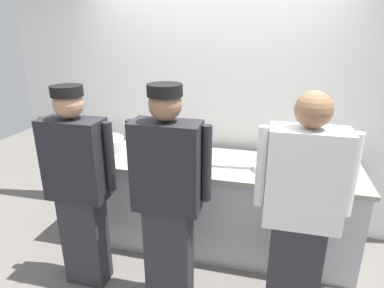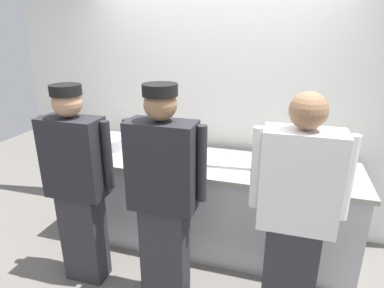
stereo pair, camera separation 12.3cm
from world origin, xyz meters
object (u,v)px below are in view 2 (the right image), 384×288
Objects in this scene: chef_near_left at (78,183)px; deli_cup at (166,144)px; ramekin_green_sauce at (153,150)px; chef_center at (163,195)px; ramekin_red_sauce at (336,174)px; chefs_knife at (183,154)px; chef_far_right at (296,215)px; squeeze_bottle_primary at (161,148)px; plate_stack_rear at (263,169)px; sheet_tray at (224,161)px; ramekin_yellow_sauce at (137,144)px; plate_stack_front at (296,168)px; mixing_bowl_steel at (107,142)px.

chef_near_left is 1.05m from deli_cup.
chef_center is at bearing -62.54° from ramekin_green_sauce.
chef_center is at bearing -148.02° from ramekin_red_sauce.
chef_far_right is at bearing -39.22° from chefs_knife.
squeeze_bottle_primary is 1.58m from ramekin_red_sauce.
chef_center is at bearing -70.34° from deli_cup.
plate_stack_rear is 0.39× the size of sheet_tray.
plate_stack_rear is 2.28× the size of ramekin_red_sauce.
ramekin_yellow_sauce is 0.57m from chefs_knife.
chef_near_left is at bearing 178.04° from chef_center.
plate_stack_front reaches higher than sheet_tray.
ramekin_red_sauce is at bearing 7.55° from plate_stack_rear.
mixing_bowl_steel is at bearing 173.35° from squeeze_bottle_primary.
mixing_bowl_steel is at bearing 155.91° from chef_far_right.
chef_far_right is 1.88m from ramekin_yellow_sauce.
ramekin_yellow_sauce is 0.28m from ramekin_green_sauce.
chef_center is at bearing -55.13° from ramekin_yellow_sauce.
chefs_knife is at bearing 176.18° from ramekin_red_sauce.
ramekin_red_sauce is at bearing -1.82° from mixing_bowl_steel.
chef_far_right reaches higher than ramekin_yellow_sauce.
plate_stack_front is at bearing -5.34° from sheet_tray.
plate_stack_rear is 1.62m from mixing_bowl_steel.
plate_stack_front reaches higher than deli_cup.
squeeze_bottle_primary is at bearing 175.60° from plate_stack_rear.
plate_stack_rear is at bearing -7.94° from ramekin_green_sauce.
chef_center is at bearing -179.34° from chef_far_right.
chef_near_left is 3.27× the size of sheet_tray.
chef_center is 1.20m from ramekin_yellow_sauce.
squeeze_bottle_primary is at bearing -30.28° from ramekin_yellow_sauce.
plate_stack_rear is at bearing -4.40° from squeeze_bottle_primary.
plate_stack_rear is 2.12× the size of deli_cup.
chef_near_left is at bearing -125.66° from chefs_knife.
plate_stack_front is at bearing 23.42° from chef_near_left.
ramekin_green_sauce reaches higher than sheet_tray.
chef_far_right reaches higher than plate_stack_rear.
mixing_bowl_steel is 2.21m from ramekin_red_sauce.
ramekin_green_sauce is (0.24, -0.13, 0.00)m from ramekin_yellow_sauce.
sheet_tray is (1.24, -0.04, -0.05)m from mixing_bowl_steel.
chef_far_right is 2.06m from mixing_bowl_steel.
sheet_tray reaches higher than chefs_knife.
chefs_knife is at bearing 1.56° from mixing_bowl_steel.
chefs_knife is at bearing 140.78° from chef_far_right.
sheet_tray is 5.89× the size of ramekin_red_sauce.
mixing_bowl_steel reaches higher than chefs_knife.
ramekin_yellow_sauce is at bearing 151.32° from ramekin_green_sauce.
chef_center reaches higher than ramekin_red_sauce.
ramekin_green_sauce is at bearing 172.06° from plate_stack_rear.
squeeze_bottle_primary is (0.63, -0.07, 0.03)m from mixing_bowl_steel.
chef_far_right is 8.12× the size of plate_stack_front.
ramekin_red_sauce is (1.94, -0.21, 0.00)m from ramekin_yellow_sauce.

